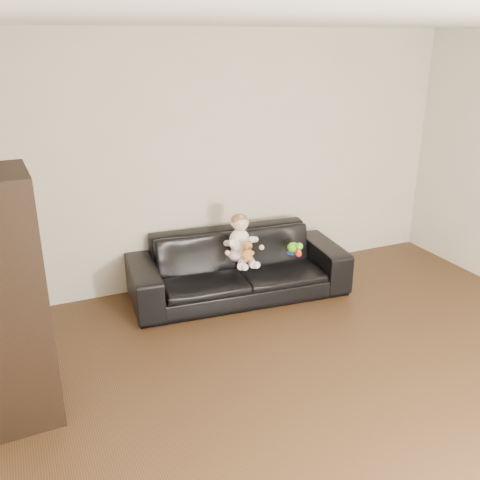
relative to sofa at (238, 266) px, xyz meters
name	(u,v)px	position (x,y,z in m)	size (l,w,h in m)	color
floor	(386,424)	(0.15, -2.25, -0.32)	(5.50, 5.50, 0.00)	#432B18
ceiling	(435,18)	(0.15, -2.25, 2.28)	(5.50, 5.50, 0.00)	beige
wall_back	(232,160)	(0.15, 0.50, 0.98)	(5.00, 5.00, 0.00)	beige
sofa	(238,266)	(0.00, 0.00, 0.00)	(2.19, 0.86, 0.64)	black
cabinet	(10,301)	(-2.11, -1.10, 0.55)	(0.44, 0.60, 1.75)	black
shelf_item	(4,245)	(-2.09, -1.10, 0.95)	(0.18, 0.25, 0.28)	silver
baby	(241,241)	(-0.03, -0.12, 0.31)	(0.37, 0.44, 0.48)	white
teddy_bear	(248,251)	(-0.02, -0.27, 0.26)	(0.13, 0.13, 0.20)	#B77534
toy_green	(294,248)	(0.57, -0.14, 0.16)	(0.13, 0.16, 0.11)	#6CEA1B
toy_rattle	(298,254)	(0.56, -0.25, 0.14)	(0.07, 0.07, 0.07)	red
toy_blue_disc	(292,253)	(0.54, -0.14, 0.11)	(0.10, 0.10, 0.01)	blue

